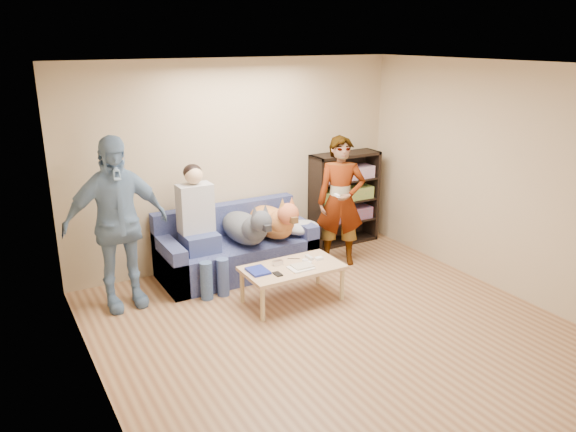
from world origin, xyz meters
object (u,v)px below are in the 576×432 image
person_standing_left (116,224)px  notebook_blue (258,271)px  camera_silver (278,263)px  sofa (235,251)px  person_standing_right (341,201)px  person_seated (199,223)px  coffee_table (292,270)px  bookshelf (344,196)px  dog_gray (247,227)px  dog_tan (274,221)px

person_standing_left → notebook_blue: (1.27, -0.78, -0.52)m
camera_silver → sofa: (-0.09, 0.95, -0.16)m
person_standing_right → person_seated: bearing=-158.1°
coffee_table → bookshelf: 2.08m
dog_gray → bookshelf: bookshelf is taller
bookshelf → sofa: bearing=-172.6°
dog_tan → person_seated: bearing=178.2°
notebook_blue → bookshelf: 2.36m
person_seated → dog_gray: 0.60m
person_standing_left → sofa: person_standing_left is taller
camera_silver → dog_gray: 0.78m
person_standing_right → coffee_table: person_standing_right is taller
person_standing_left → coffee_table: size_ratio=1.72×
coffee_table → person_standing_right: bearing=31.6°
coffee_table → notebook_blue: bearing=172.9°
person_standing_right → coffee_table: 1.37m
camera_silver → coffee_table: 0.18m
person_standing_right → dog_gray: (-1.24, 0.20, -0.20)m
person_seated → dog_gray: size_ratio=1.18×
person_standing_right → dog_tan: size_ratio=1.42×
camera_silver → dog_tan: size_ratio=0.09×
person_standing_left → dog_tan: person_standing_left is taller
coffee_table → bookshelf: bearing=39.3°
dog_tan → camera_silver: bearing=-115.4°
coffee_table → person_seated: bearing=127.2°
sofa → person_seated: bearing=-165.9°
sofa → bookshelf: (1.80, 0.23, 0.40)m
person_standing_right → dog_tan: bearing=-165.1°
bookshelf → person_standing_left: bearing=-171.9°
sofa → dog_tan: size_ratio=1.62×
coffee_table → bookshelf: size_ratio=0.85×
notebook_blue → person_seated: 1.00m
dog_gray → person_seated: bearing=173.5°
bookshelf → camera_silver: bearing=-145.4°
sofa → camera_silver: bearing=-84.6°
person_standing_right → person_standing_left: person_standing_left is taller
person_seated → dog_gray: bearing=-6.5°
person_standing_right → dog_gray: bearing=-158.9°
notebook_blue → sofa: bearing=79.4°
camera_silver → person_seated: size_ratio=0.07×
notebook_blue → bookshelf: (1.99, 1.25, 0.25)m
person_standing_right → person_standing_left: size_ratio=0.88×
sofa → dog_gray: 0.41m
dog_gray → bookshelf: bearing=13.9°
notebook_blue → dog_tan: size_ratio=0.22×
person_standing_left → dog_tan: (1.93, 0.07, -0.30)m
dog_tan → dog_gray: bearing=-174.9°
camera_silver → dog_tan: (0.38, 0.79, 0.20)m
notebook_blue → dog_tan: 1.10m
dog_gray → bookshelf: 1.78m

